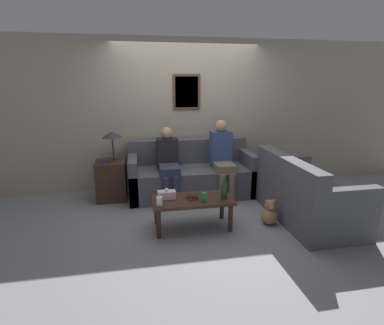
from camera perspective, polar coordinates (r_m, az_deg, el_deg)
The scene contains 14 objects.
ground_plane at distance 4.76m, azimuth 0.97°, elevation -8.03°, with size 16.00×16.00×0.00m, color gray.
wall_back at distance 5.38m, azimuth -1.08°, elevation 9.05°, with size 9.00×0.08×2.60m.
couch_main at distance 5.13m, azimuth -0.16°, elevation -2.49°, with size 2.08×0.88×0.90m.
couch_side at distance 4.49m, azimuth 20.65°, elevation -6.12°, with size 0.88×1.63×0.90m.
coffee_table at distance 3.93m, azimuth 0.08°, elevation -7.67°, with size 1.04×0.52×0.41m.
side_table_with_lamp at distance 5.04m, azimuth -15.07°, elevation -2.71°, with size 0.47×0.47×1.12m.
wine_bottle at distance 3.90m, azimuth 6.16°, elevation -5.34°, with size 0.08×0.08×0.28m.
drinking_glass at distance 3.70m, azimuth -6.23°, elevation -7.34°, with size 0.08×0.08×0.11m.
book_stack at distance 3.89m, azimuth 0.09°, elevation -6.58°, with size 0.15×0.14×0.05m.
soda_can at distance 3.79m, azimuth 2.29°, elevation -6.60°, with size 0.07×0.07×0.12m.
tissue_box at distance 3.90m, azimuth -4.85°, elevation -6.10°, with size 0.23×0.12×0.15m.
person_left at distance 4.82m, azimuth -4.54°, elevation 0.28°, with size 0.34×0.66×1.17m.
person_right at distance 4.95m, azimuth 5.78°, elevation 1.25°, with size 0.34×0.60×1.27m.
teddy_bear at distance 4.23m, azimuth 14.51°, elevation -9.38°, with size 0.22×0.22×0.35m.
Camera 1 is at (-0.88, -4.29, 1.88)m, focal length 28.00 mm.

